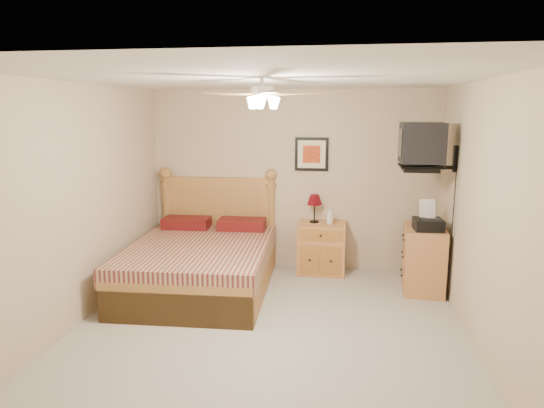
% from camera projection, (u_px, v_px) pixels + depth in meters
% --- Properties ---
extents(floor, '(4.50, 4.50, 0.00)m').
position_uv_depth(floor, '(266.00, 335.00, 4.87)').
color(floor, '#A49F95').
rests_on(floor, ground).
extents(ceiling, '(4.00, 4.50, 0.04)m').
position_uv_depth(ceiling, '(266.00, 79.00, 4.39)').
color(ceiling, white).
rests_on(ceiling, ground).
extents(wall_back, '(4.00, 0.04, 2.50)m').
position_uv_depth(wall_back, '(292.00, 180.00, 6.81)').
color(wall_back, '#C3AE90').
rests_on(wall_back, ground).
extents(wall_front, '(4.00, 0.04, 2.50)m').
position_uv_depth(wall_front, '(194.00, 306.00, 2.44)').
color(wall_front, '#C3AE90').
rests_on(wall_front, ground).
extents(wall_left, '(0.04, 4.50, 2.50)m').
position_uv_depth(wall_left, '(72.00, 207.00, 4.92)').
color(wall_left, '#C3AE90').
rests_on(wall_left, ground).
extents(wall_right, '(0.04, 4.50, 2.50)m').
position_uv_depth(wall_right, '(487.00, 220.00, 4.33)').
color(wall_right, '#C3AE90').
rests_on(wall_right, ground).
extents(bed, '(1.75, 2.25, 1.41)m').
position_uv_depth(bed, '(199.00, 235.00, 5.97)').
color(bed, '#AD7C3C').
rests_on(bed, ground).
extents(nightstand, '(0.65, 0.49, 0.70)m').
position_uv_depth(nightstand, '(322.00, 248.00, 6.68)').
color(nightstand, '#B4783D').
rests_on(nightstand, ground).
extents(table_lamp, '(0.24, 0.24, 0.39)m').
position_uv_depth(table_lamp, '(314.00, 208.00, 6.64)').
color(table_lamp, '#5F0711').
rests_on(table_lamp, nightstand).
extents(lotion_bottle, '(0.10, 0.10, 0.23)m').
position_uv_depth(lotion_bottle, '(330.00, 216.00, 6.54)').
color(lotion_bottle, silver).
rests_on(lotion_bottle, nightstand).
extents(framed_picture, '(0.46, 0.04, 0.46)m').
position_uv_depth(framed_picture, '(312.00, 154.00, 6.68)').
color(framed_picture, black).
rests_on(framed_picture, wall_back).
extents(dresser, '(0.52, 0.72, 0.81)m').
position_uv_depth(dresser, '(424.00, 259.00, 6.00)').
color(dresser, '#AC6639').
rests_on(dresser, ground).
extents(fax_machine, '(0.35, 0.37, 0.35)m').
position_uv_depth(fax_machine, '(429.00, 215.00, 5.76)').
color(fax_machine, black).
rests_on(fax_machine, dresser).
extents(magazine_lower, '(0.27, 0.30, 0.02)m').
position_uv_depth(magazine_lower, '(419.00, 222.00, 6.17)').
color(magazine_lower, '#B1A78D').
rests_on(magazine_lower, dresser).
extents(magazine_upper, '(0.33, 0.36, 0.02)m').
position_uv_depth(magazine_upper, '(420.00, 220.00, 6.18)').
color(magazine_upper, gray).
rests_on(magazine_upper, magazine_lower).
extents(wall_tv, '(0.56, 0.46, 0.58)m').
position_uv_depth(wall_tv, '(435.00, 146.00, 5.56)').
color(wall_tv, black).
rests_on(wall_tv, wall_right).
extents(ceiling_fan, '(1.14, 1.14, 0.28)m').
position_uv_depth(ceiling_fan, '(262.00, 94.00, 4.22)').
color(ceiling_fan, white).
rests_on(ceiling_fan, ceiling).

